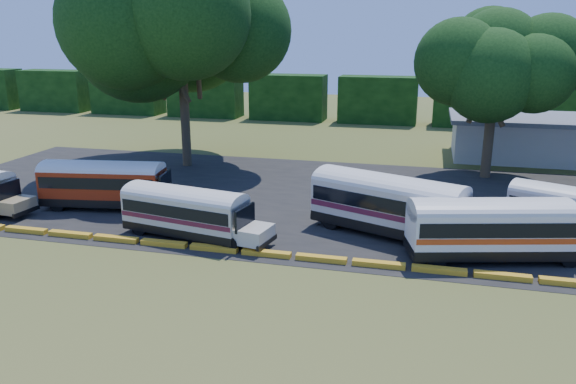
% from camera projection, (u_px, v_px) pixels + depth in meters
% --- Properties ---
extents(ground, '(160.00, 160.00, 0.00)m').
position_uv_depth(ground, '(289.00, 266.00, 28.91)').
color(ground, '#3E501A').
rests_on(ground, ground).
extents(asphalt_strip, '(64.00, 24.00, 0.02)m').
position_uv_depth(asphalt_strip, '(343.00, 201.00, 39.85)').
color(asphalt_strip, black).
rests_on(asphalt_strip, ground).
extents(curb, '(53.70, 0.45, 0.30)m').
position_uv_depth(curb, '(293.00, 256.00, 29.80)').
color(curb, orange).
rests_on(curb, ground).
extents(terminal_building, '(19.00, 9.00, 4.00)m').
position_uv_depth(terminal_building, '(554.00, 138.00, 52.10)').
color(terminal_building, '#B9B3A9').
rests_on(terminal_building, ground).
extents(treeline_backdrop, '(130.00, 4.00, 6.00)m').
position_uv_depth(treeline_backdrop, '(378.00, 100.00, 72.81)').
color(treeline_backdrop, black).
rests_on(treeline_backdrop, ground).
extents(bus_red, '(10.21, 3.89, 3.27)m').
position_uv_depth(bus_red, '(106.00, 181.00, 37.83)').
color(bus_red, black).
rests_on(bus_red, ground).
extents(bus_cream_west, '(9.40, 3.88, 3.01)m').
position_uv_depth(bus_cream_west, '(188.00, 210.00, 32.47)').
color(bus_cream_west, black).
rests_on(bus_cream_west, ground).
extents(bus_cream_east, '(11.23, 6.63, 3.63)m').
position_uv_depth(bus_cream_east, '(391.00, 202.00, 32.71)').
color(bus_cream_east, black).
rests_on(bus_cream_east, ground).
extents(bus_white_red, '(10.44, 4.99, 3.33)m').
position_uv_depth(bus_white_red, '(493.00, 226.00, 29.24)').
color(bus_white_red, black).
rests_on(bus_white_red, ground).
extents(tree_west, '(14.95, 14.95, 18.40)m').
position_uv_depth(tree_west, '(180.00, 15.00, 46.87)').
color(tree_west, '#38281C').
rests_on(tree_west, ground).
extents(tree_center, '(9.36, 9.36, 13.43)m').
position_uv_depth(tree_center, '(497.00, 54.00, 43.69)').
color(tree_center, '#38281C').
rests_on(tree_center, ground).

